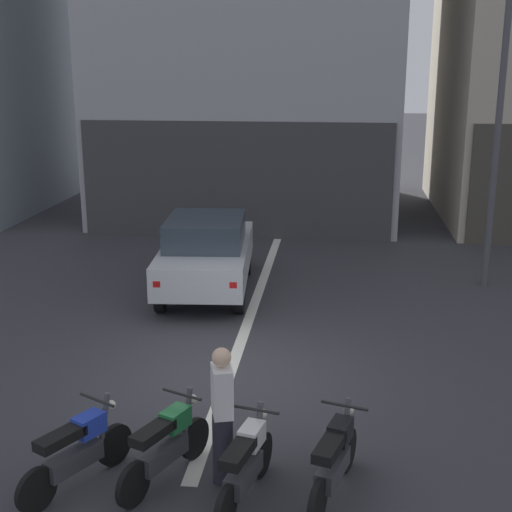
# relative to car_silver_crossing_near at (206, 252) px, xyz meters

# --- Properties ---
(ground_plane) EXTENTS (120.00, 120.00, 0.00)m
(ground_plane) POSITION_rel_car_silver_crossing_near_xyz_m (1.09, -4.06, -0.89)
(ground_plane) COLOR #333338
(lane_centre_line) EXTENTS (0.20, 18.00, 0.01)m
(lane_centre_line) POSITION_rel_car_silver_crossing_near_xyz_m (1.09, 1.94, -0.88)
(lane_centre_line) COLOR silver
(lane_centre_line) RESTS_ON ground
(car_silver_crossing_near) EXTENTS (2.07, 4.22, 1.64)m
(car_silver_crossing_near) POSITION_rel_car_silver_crossing_near_xyz_m (0.00, 0.00, 0.00)
(car_silver_crossing_near) COLOR black
(car_silver_crossing_near) RESTS_ON ground
(street_lamp) EXTENTS (0.36, 0.36, 6.97)m
(street_lamp) POSITION_rel_car_silver_crossing_near_xyz_m (5.96, 1.18, 3.34)
(street_lamp) COLOR #47474C
(street_lamp) RESTS_ON ground
(motorcycle_blue_row_leftmost) EXTENTS (0.86, 1.50, 0.98)m
(motorcycle_blue_row_leftmost) POSITION_rel_car_silver_crossing_near_xyz_m (-0.16, -7.19, -0.43)
(motorcycle_blue_row_leftmost) COLOR black
(motorcycle_blue_row_leftmost) RESTS_ON ground
(motorcycle_green_row_left_mid) EXTENTS (0.77, 1.55, 0.98)m
(motorcycle_green_row_left_mid) POSITION_rel_car_silver_crossing_near_xyz_m (0.81, -6.95, -0.43)
(motorcycle_green_row_left_mid) COLOR black
(motorcycle_green_row_left_mid) RESTS_ON ground
(motorcycle_white_row_centre) EXTENTS (0.58, 1.64, 0.98)m
(motorcycle_white_row_centre) POSITION_rel_car_silver_crossing_near_xyz_m (1.78, -7.24, -0.43)
(motorcycle_white_row_centre) COLOR black
(motorcycle_white_row_centre) RESTS_ON ground
(motorcycle_black_row_right_mid) EXTENTS (0.64, 1.62, 0.98)m
(motorcycle_black_row_right_mid) POSITION_rel_car_silver_crossing_near_xyz_m (2.75, -7.02, -0.43)
(motorcycle_black_row_right_mid) COLOR black
(motorcycle_black_row_right_mid) RESTS_ON ground
(person_by_motorcycles) EXTENTS (0.31, 0.41, 1.67)m
(person_by_motorcycles) POSITION_rel_car_silver_crossing_near_xyz_m (1.47, -6.90, -0.03)
(person_by_motorcycles) COLOR #23232D
(person_by_motorcycles) RESTS_ON ground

